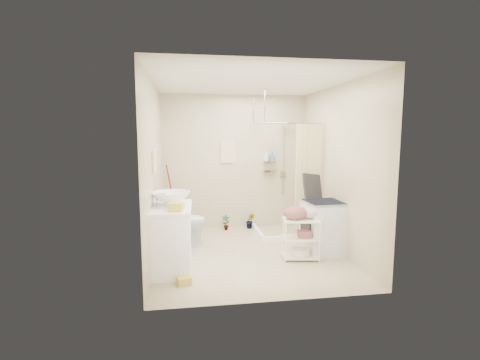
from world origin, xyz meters
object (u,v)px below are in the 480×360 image
object	(u,v)px
toilet	(182,222)
laundry_rack	(301,235)
washing_machine	(323,227)
vanity	(171,238)

from	to	relation	value
toilet	laundry_rack	bearing A→B (deg)	-113.36
washing_machine	laundry_rack	distance (m)	0.48
washing_machine	laundry_rack	xyz separation A→B (m)	(-0.43, -0.22, -0.04)
toilet	vanity	bearing A→B (deg)	177.50
laundry_rack	washing_machine	bearing A→B (deg)	35.97
vanity	toilet	xyz separation A→B (m)	(0.12, 1.02, -0.03)
toilet	washing_machine	xyz separation A→B (m)	(2.18, -0.70, 0.00)
toilet	laundry_rack	xyz separation A→B (m)	(1.75, -0.92, -0.04)
laundry_rack	toilet	bearing A→B (deg)	161.15
toilet	washing_machine	size ratio (longest dim) A/B	0.99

